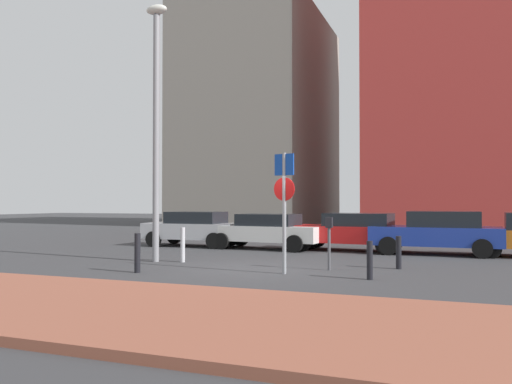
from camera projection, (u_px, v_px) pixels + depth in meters
The scene contains 15 objects.
ground_plane at pixel (257, 269), 14.03m from camera, with size 120.00×120.00×0.00m, color #38383A.
sidewalk_brick at pixel (126, 309), 8.41m from camera, with size 40.00×4.43×0.14m, color #93513D.
parked_car_silver at pixel (194, 228), 21.42m from camera, with size 4.05×1.92×1.44m.
parked_car_white at pixel (266, 230), 20.12m from camera, with size 4.58×2.14×1.37m.
parked_car_red at pixel (351, 231), 19.38m from camera, with size 4.62×2.22×1.42m.
parked_car_blue at pixel (437, 232), 18.03m from camera, with size 4.42×2.04×1.51m.
parking_sign_post at pixel (284, 197), 13.14m from camera, with size 0.59×0.16×3.09m.
parking_meter at pixel (329, 236), 13.84m from camera, with size 0.18×0.14×1.42m.
street_lamp at pixel (156, 112), 15.90m from camera, with size 0.70×0.36×7.96m.
traffic_bollard_near at pixel (137, 253), 13.34m from camera, with size 0.16×0.16×1.02m, color black.
traffic_bollard_mid at pixel (399, 253), 14.07m from camera, with size 0.15×0.15×0.90m, color black.
traffic_bollard_far at pixel (183, 245), 15.70m from camera, with size 0.14×0.14×1.06m, color #B7B7BC.
traffic_bollard_edge at pixel (370, 260), 12.12m from camera, with size 0.14×0.14×0.91m, color black.
building_colorful_midrise at pixel (504, 46), 35.85m from camera, with size 17.86×13.66×25.49m, color #BF3833.
building_under_construction at pixel (262, 121), 43.80m from camera, with size 10.10×15.52×17.60m, color gray.
Camera 1 is at (5.01, -13.15, 1.82)m, focal length 36.12 mm.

